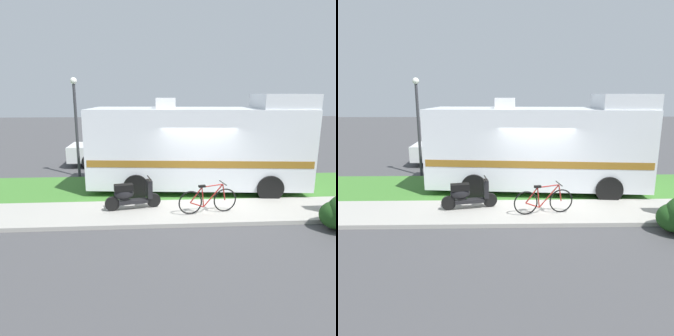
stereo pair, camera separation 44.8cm
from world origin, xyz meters
TOP-DOWN VIEW (x-y plane):
  - ground_plane at (0.00, 0.00)m, footprint 80.00×80.00m
  - sidewalk at (0.00, -1.20)m, footprint 24.00×2.00m
  - grass_strip at (0.00, 1.50)m, footprint 24.00×3.40m
  - motorhome_rv at (0.27, 1.27)m, footprint 7.99×3.25m
  - scooter at (-2.22, -0.97)m, footprint 1.70×0.62m
  - bicycle at (0.07, -1.44)m, footprint 1.78×0.52m
  - pickup_truck_near at (-2.40, 5.97)m, footprint 5.33×2.19m
  - street_lamp_post at (-4.72, 3.60)m, footprint 0.28×0.28m

SIDE VIEW (x-z plane):
  - ground_plane at x=0.00m, z-range 0.00..0.00m
  - grass_strip at x=0.00m, z-range 0.00..0.08m
  - sidewalk at x=0.00m, z-range 0.00..0.12m
  - bicycle at x=0.07m, z-range 0.06..0.97m
  - scooter at x=-2.22m, z-range 0.09..1.06m
  - pickup_truck_near at x=-2.40m, z-range 0.07..1.81m
  - motorhome_rv at x=0.27m, z-range -0.09..3.48m
  - street_lamp_post at x=-4.72m, z-range 0.45..4.69m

